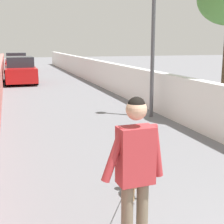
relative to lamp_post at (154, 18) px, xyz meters
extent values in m
plane|color=slate|center=(5.20, 2.11, -3.08)|extent=(80.00, 80.00, 0.00)
cube|color=white|center=(3.20, -0.55, -2.39)|extent=(48.00, 0.30, 1.36)
cylinder|color=#4C4C51|center=(0.00, 0.00, -0.98)|extent=(0.12, 0.12, 4.19)
cylinder|color=#726651|center=(-6.41, 3.20, -2.59)|extent=(0.14, 0.14, 0.80)
cylinder|color=#726651|center=(-6.40, 3.02, -2.59)|extent=(0.14, 0.14, 0.80)
cube|color=#B23338|center=(-6.40, 3.11, -1.88)|extent=(0.24, 0.39, 0.62)
cylinder|color=#B23338|center=(-6.41, 3.35, -1.85)|extent=(0.10, 0.29, 0.58)
cylinder|color=#B23338|center=(-6.39, 2.87, -1.86)|extent=(0.10, 0.18, 0.59)
sphere|color=tan|center=(-6.40, 3.11, -1.39)|extent=(0.22, 0.22, 0.22)
sphere|color=black|center=(-6.40, 3.11, -1.36)|extent=(0.19, 0.19, 0.19)
ellipsoid|color=tan|center=(-5.05, 2.59, -2.81)|extent=(0.40, 0.24, 0.22)
sphere|color=tan|center=(-4.79, 2.60, -2.74)|extent=(0.15, 0.15, 0.15)
cone|color=black|center=(-4.80, 2.64, -2.66)|extent=(0.05, 0.05, 0.06)
cone|color=black|center=(-4.79, 2.56, -2.66)|extent=(0.05, 0.05, 0.06)
cylinder|color=tan|center=(-4.93, 2.66, -2.99)|extent=(0.04, 0.04, 0.18)
cylinder|color=tan|center=(-4.92, 2.54, -2.99)|extent=(0.04, 0.04, 0.18)
cylinder|color=tan|center=(-5.17, 2.64, -2.99)|extent=(0.04, 0.04, 0.18)
cylinder|color=tan|center=(-5.17, 2.52, -2.99)|extent=(0.04, 0.04, 0.18)
cylinder|color=tan|center=(-5.29, 2.58, -2.73)|extent=(0.14, 0.04, 0.13)
cylinder|color=black|center=(-5.72, 2.85, -2.35)|extent=(1.36, 0.53, 0.66)
cube|color=#B71414|center=(10.65, 3.63, -2.52)|extent=(4.20, 1.70, 0.80)
cube|color=#262B33|center=(10.65, 3.63, -1.84)|extent=(2.19, 1.50, 0.60)
cylinder|color=black|center=(11.96, 4.42, -2.76)|extent=(0.64, 0.22, 0.64)
cylinder|color=black|center=(11.96, 2.84, -2.76)|extent=(0.64, 0.22, 0.64)
cylinder|color=black|center=(9.35, 4.42, -2.76)|extent=(0.64, 0.22, 0.64)
cylinder|color=black|center=(9.35, 2.84, -2.76)|extent=(0.64, 0.22, 0.64)
cube|color=#B71414|center=(18.58, 3.63, -2.52)|extent=(3.85, 1.70, 0.80)
cube|color=#262B33|center=(18.58, 3.63, -1.84)|extent=(2.00, 1.50, 0.60)
cylinder|color=black|center=(19.77, 4.42, -2.76)|extent=(0.64, 0.22, 0.64)
cylinder|color=black|center=(19.77, 2.84, -2.76)|extent=(0.64, 0.22, 0.64)
cylinder|color=black|center=(17.39, 4.42, -2.76)|extent=(0.64, 0.22, 0.64)
cylinder|color=black|center=(17.39, 2.84, -2.76)|extent=(0.64, 0.22, 0.64)
camera|label=1|loc=(-9.40, 4.33, -0.73)|focal=52.22mm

